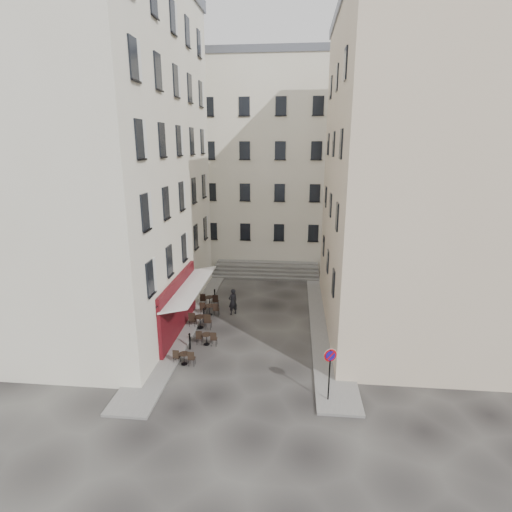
# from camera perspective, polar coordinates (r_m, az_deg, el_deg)

# --- Properties ---
(ground) EXTENTS (90.00, 90.00, 0.00)m
(ground) POSITION_cam_1_polar(r_m,az_deg,el_deg) (23.39, -0.84, -12.37)
(ground) COLOR black
(ground) RESTS_ON ground
(sidewalk_left) EXTENTS (2.00, 22.00, 0.12)m
(sidewalk_left) POSITION_cam_1_polar(r_m,az_deg,el_deg) (27.70, -9.27, -7.80)
(sidewalk_left) COLOR slate
(sidewalk_left) RESTS_ON ground
(sidewalk_right) EXTENTS (2.00, 18.00, 0.12)m
(sidewalk_right) POSITION_cam_1_polar(r_m,az_deg,el_deg) (26.01, 9.96, -9.44)
(sidewalk_right) COLOR slate
(sidewalk_right) RESTS_ON ground
(building_left) EXTENTS (12.20, 16.20, 20.60)m
(building_left) POSITION_cam_1_polar(r_m,az_deg,el_deg) (26.81, -23.67, 12.93)
(building_left) COLOR beige
(building_left) RESTS_ON ground
(building_right) EXTENTS (12.20, 14.20, 18.60)m
(building_right) POSITION_cam_1_polar(r_m,az_deg,el_deg) (25.41, 24.74, 10.47)
(building_right) COLOR #C5B093
(building_right) RESTS_ON ground
(building_back) EXTENTS (18.20, 10.20, 18.60)m
(building_back) POSITION_cam_1_polar(r_m,az_deg,el_deg) (39.69, 0.79, 13.21)
(building_back) COLOR beige
(building_back) RESTS_ON ground
(cafe_storefront) EXTENTS (1.74, 7.30, 3.50)m
(cafe_storefront) POSITION_cam_1_polar(r_m,az_deg,el_deg) (24.30, -10.82, -6.66)
(cafe_storefront) COLOR #470A11
(cafe_storefront) RESTS_ON ground
(stone_steps) EXTENTS (9.00, 3.15, 0.80)m
(stone_steps) POSITION_cam_1_polar(r_m,az_deg,el_deg) (34.82, 1.48, -2.06)
(stone_steps) COLOR #595754
(stone_steps) RESTS_ON ground
(bollard_near) EXTENTS (0.12, 0.12, 0.98)m
(bollard_near) POSITION_cam_1_polar(r_m,az_deg,el_deg) (22.84, -9.44, -11.84)
(bollard_near) COLOR black
(bollard_near) RESTS_ON ground
(bollard_mid) EXTENTS (0.12, 0.12, 0.98)m
(bollard_mid) POSITION_cam_1_polar(r_m,az_deg,el_deg) (25.89, -7.45, -8.32)
(bollard_mid) COLOR black
(bollard_mid) RESTS_ON ground
(bollard_far) EXTENTS (0.12, 0.12, 0.98)m
(bollard_far) POSITION_cam_1_polar(r_m,az_deg,el_deg) (29.05, -5.92, -5.55)
(bollard_far) COLOR black
(bollard_far) RESTS_ON ground
(no_parking_sign) EXTENTS (0.56, 0.23, 2.58)m
(no_parking_sign) POSITION_cam_1_polar(r_m,az_deg,el_deg) (18.08, 10.51, -15.05)
(no_parking_sign) COLOR black
(no_parking_sign) RESTS_ON ground
(bistro_table_a) EXTENTS (1.15, 0.54, 0.81)m
(bistro_table_a) POSITION_cam_1_polar(r_m,az_deg,el_deg) (21.51, -10.21, -14.07)
(bistro_table_a) COLOR black
(bistro_table_a) RESTS_ON ground
(bistro_table_b) EXTENTS (1.20, 0.56, 0.84)m
(bistro_table_b) POSITION_cam_1_polar(r_m,az_deg,el_deg) (23.20, -7.05, -11.54)
(bistro_table_b) COLOR black
(bistro_table_b) RESTS_ON ground
(bistro_table_c) EXTENTS (1.41, 0.66, 0.99)m
(bistro_table_c) POSITION_cam_1_polar(r_m,az_deg,el_deg) (25.15, -7.96, -9.14)
(bistro_table_c) COLOR black
(bistro_table_c) RESTS_ON ground
(bistro_table_d) EXTENTS (1.28, 0.60, 0.90)m
(bistro_table_d) POSITION_cam_1_polar(r_m,az_deg,el_deg) (26.87, -6.64, -7.53)
(bistro_table_d) COLOR black
(bistro_table_d) RESTS_ON ground
(bistro_table_e) EXTENTS (1.30, 0.61, 0.91)m
(bistro_table_e) POSITION_cam_1_polar(r_m,az_deg,el_deg) (28.28, -6.65, -6.31)
(bistro_table_e) COLOR black
(bistro_table_e) RESTS_ON ground
(pedestrian) EXTENTS (0.77, 0.76, 1.79)m
(pedestrian) POSITION_cam_1_polar(r_m,az_deg,el_deg) (26.77, -3.33, -6.52)
(pedestrian) COLOR black
(pedestrian) RESTS_ON ground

